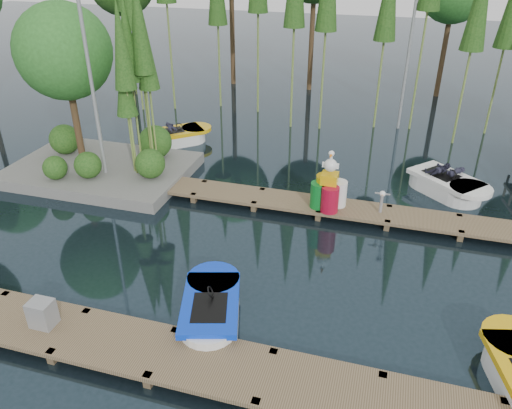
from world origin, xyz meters
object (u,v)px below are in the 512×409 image
(island, at_px, (85,84))
(utility_cabinet, at_px, (42,313))
(drum_cluster, at_px, (329,192))
(boat_blue, at_px, (211,310))
(yellow_barrel, at_px, (326,190))
(boat_yellow_far, at_px, (177,136))

(island, bearing_deg, utility_cabinet, -65.48)
(utility_cabinet, bearing_deg, drum_cluster, 53.93)
(boat_blue, distance_m, yellow_barrel, 5.80)
(boat_blue, xyz_separation_m, yellow_barrel, (1.64, 5.54, 0.52))
(boat_blue, bearing_deg, yellow_barrel, 57.07)
(boat_blue, relative_size, boat_yellow_far, 1.04)
(boat_yellow_far, relative_size, yellow_barrel, 2.91)
(drum_cluster, bearing_deg, utility_cabinet, -126.07)
(utility_cabinet, bearing_deg, boat_yellow_far, 99.82)
(boat_yellow_far, bearing_deg, drum_cluster, -53.38)
(boat_yellow_far, xyz_separation_m, utility_cabinet, (1.92, -11.09, 0.32))
(island, xyz_separation_m, utility_cabinet, (3.55, -7.79, -2.58))
(island, xyz_separation_m, drum_cluster, (8.54, -0.94, -2.34))
(boat_yellow_far, bearing_deg, boat_blue, -83.65)
(yellow_barrel, bearing_deg, boat_yellow_far, 148.96)
(island, distance_m, yellow_barrel, 8.81)
(island, xyz_separation_m, boat_blue, (6.79, -6.33, -2.92))
(drum_cluster, bearing_deg, boat_yellow_far, 148.45)
(drum_cluster, bearing_deg, boat_blue, -107.98)
(island, height_order, utility_cabinet, island)
(yellow_barrel, bearing_deg, drum_cluster, -54.39)
(utility_cabinet, bearing_deg, boat_blue, 24.24)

